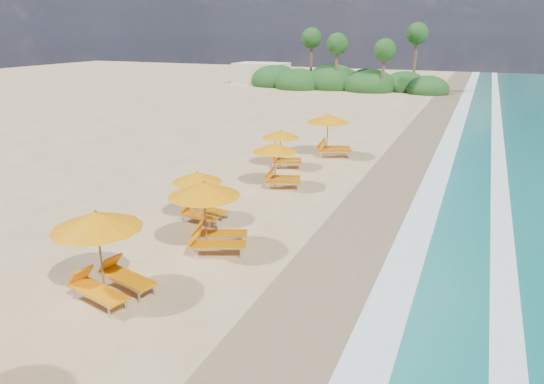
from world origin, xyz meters
TOP-DOWN VIEW (x-y plane):
  - ground at (0.00, 0.00)m, footprint 160.00×160.00m
  - wet_sand at (4.00, 0.00)m, footprint 4.00×160.00m
  - surf_foam at (6.70, 0.00)m, footprint 4.00×160.00m
  - station_1 at (-2.07, -7.22)m, footprint 3.18×3.07m
  - station_2 at (-0.86, -3.32)m, footprint 3.27×3.23m
  - station_3 at (-2.65, -1.01)m, footprint 2.35×2.22m
  - station_4 at (-1.49, 4.31)m, footprint 2.86×2.82m
  - station_5 at (-2.61, 7.77)m, footprint 2.74×2.70m
  - station_6 at (-0.93, 11.22)m, footprint 3.37×3.32m
  - treeline at (-9.94, 45.51)m, footprint 25.80×8.80m
  - beach_building at (-22.00, 48.00)m, footprint 7.00×5.00m

SIDE VIEW (x-z plane):
  - ground at x=0.00m, z-range 0.00..0.00m
  - wet_sand at x=4.00m, z-range 0.00..0.01m
  - surf_foam at x=6.70m, z-range 0.02..0.03m
  - treeline at x=-9.94m, z-range -3.87..5.86m
  - station_3 at x=-2.65m, z-range 0.12..2.14m
  - station_5 at x=-2.61m, z-range 0.13..2.24m
  - station_4 at x=-1.49m, z-range 0.13..2.35m
  - beach_building at x=-22.00m, z-range 0.00..2.80m
  - station_2 at x=-0.86m, z-range 0.15..2.67m
  - station_1 at x=-2.07m, z-range 0.16..2.74m
  - station_6 at x=-0.93m, z-range 0.16..2.76m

